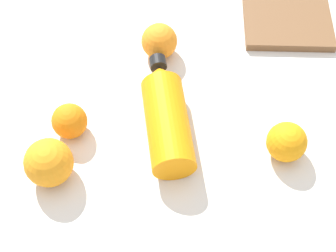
{
  "coord_description": "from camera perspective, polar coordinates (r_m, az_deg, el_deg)",
  "views": [
    {
      "loc": [
        0.47,
        -0.13,
        0.78
      ],
      "look_at": [
        0.0,
        -0.04,
        0.04
      ],
      "focal_mm": 53.57,
      "sensor_mm": 36.0,
      "label": 1
    }
  ],
  "objects": [
    {
      "name": "orange_3",
      "position": [
        0.91,
        -11.15,
        0.56
      ],
      "size": [
        0.06,
        0.06,
        0.06
      ],
      "primitive_type": "sphere",
      "color": "orange",
      "rests_on": "ground_plane"
    },
    {
      "name": "cutting_board",
      "position": [
        1.14,
        13.22,
        13.08
      ],
      "size": [
        0.27,
        0.23,
        0.02
      ],
      "primitive_type": "cube",
      "rotation": [
        0.0,
        0.0,
        -0.21
      ],
      "color": "brown",
      "rests_on": "ground_plane"
    },
    {
      "name": "ground_plane",
      "position": [
        0.92,
        2.67,
        -0.7
      ],
      "size": [
        2.4,
        2.4,
        0.0
      ],
      "primitive_type": "plane",
      "color": "silver"
    },
    {
      "name": "orange_1",
      "position": [
        0.87,
        -13.42,
        -4.07
      ],
      "size": [
        0.08,
        0.08,
        0.08
      ],
      "primitive_type": "sphere",
      "color": "orange",
      "rests_on": "ground_plane"
    },
    {
      "name": "orange_4",
      "position": [
        0.89,
        13.35,
        -1.78
      ],
      "size": [
        0.07,
        0.07,
        0.07
      ],
      "primitive_type": "sphere",
      "color": "orange",
      "rests_on": "ground_plane"
    },
    {
      "name": "water_bottle",
      "position": [
        0.9,
        -0.2,
        1.24
      ],
      "size": [
        0.25,
        0.09,
        0.08
      ],
      "rotation": [
        0.0,
        0.0,
        3.1
      ],
      "color": "orange",
      "rests_on": "ground_plane"
    },
    {
      "name": "orange_0",
      "position": [
        1.01,
        -0.99,
        9.62
      ],
      "size": [
        0.07,
        0.07,
        0.07
      ],
      "primitive_type": "sphere",
      "color": "orange",
      "rests_on": "ground_plane"
    }
  ]
}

